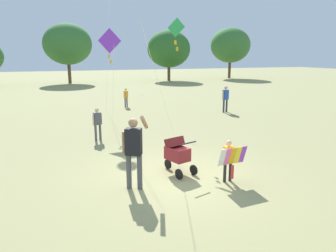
{
  "coord_description": "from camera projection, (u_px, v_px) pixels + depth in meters",
  "views": [
    {
      "loc": [
        -2.9,
        -7.32,
        3.19
      ],
      "look_at": [
        0.07,
        0.5,
        1.3
      ],
      "focal_mm": 33.9,
      "sensor_mm": 36.0,
      "label": 1
    }
  ],
  "objects": [
    {
      "name": "child_with_butterfly_kite",
      "position": [
        229.0,
        157.0,
        7.98
      ],
      "size": [
        0.77,
        0.37,
        1.09
      ],
      "color": "#232328",
      "rests_on": "ground"
    },
    {
      "name": "person_couple_left",
      "position": [
        97.0,
        121.0,
        11.91
      ],
      "size": [
        0.38,
        0.25,
        1.24
      ],
      "color": "#4C4C51",
      "rests_on": "ground"
    },
    {
      "name": "kite_orange_delta",
      "position": [
        110.0,
        43.0,
        13.47
      ],
      "size": [
        0.86,
        2.34,
        4.31
      ],
      "color": "purple",
      "rests_on": "ground"
    },
    {
      "name": "treeline_distant",
      "position": [
        98.0,
        47.0,
        36.02
      ],
      "size": [
        46.17,
        6.82,
        6.75
      ],
      "color": "brown",
      "rests_on": "ground"
    },
    {
      "name": "ground_plane",
      "position": [
        172.0,
        178.0,
        8.38
      ],
      "size": [
        120.0,
        120.0,
        0.0
      ],
      "primitive_type": "plane",
      "color": "#938E5B"
    },
    {
      "name": "stroller",
      "position": [
        177.0,
        152.0,
        8.62
      ],
      "size": [
        0.73,
        1.12,
        1.03
      ],
      "color": "black",
      "rests_on": "ground"
    },
    {
      "name": "person_sitting_far",
      "position": [
        226.0,
        97.0,
        17.76
      ],
      "size": [
        0.46,
        0.26,
        1.47
      ],
      "color": "#33384C",
      "rests_on": "ground"
    },
    {
      "name": "kite_adult_black",
      "position": [
        175.0,
        34.0,
        10.95
      ],
      "size": [
        2.52,
        3.88,
        4.47
      ],
      "color": "green",
      "rests_on": "ground"
    },
    {
      "name": "person_kid_running",
      "position": [
        126.0,
        96.0,
        19.57
      ],
      "size": [
        0.31,
        0.28,
        1.17
      ],
      "color": "#4C4C51",
      "rests_on": "ground"
    },
    {
      "name": "person_adult_flyer",
      "position": [
        134.0,
        147.0,
        7.51
      ],
      "size": [
        0.69,
        0.5,
        1.82
      ],
      "color": "#4C4C51",
      "rests_on": "ground"
    }
  ]
}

